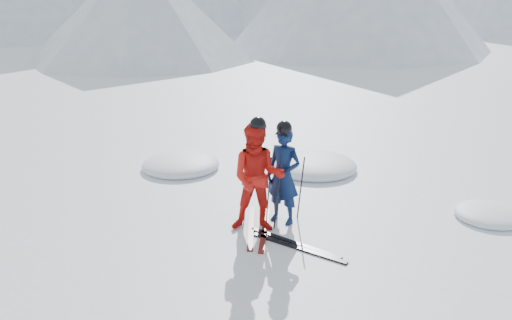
% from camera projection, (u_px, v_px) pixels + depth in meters
% --- Properties ---
extents(ground, '(160.00, 160.00, 0.00)m').
position_uv_depth(ground, '(361.00, 248.00, 8.51)').
color(ground, white).
rests_on(ground, ground).
extents(skier_blue, '(0.70, 0.55, 1.70)m').
position_uv_depth(skier_blue, '(283.00, 176.00, 9.17)').
color(skier_blue, '#0B1B43').
rests_on(skier_blue, ground).
extents(skier_red, '(1.05, 0.91, 1.84)m').
position_uv_depth(skier_red, '(258.00, 178.00, 8.86)').
color(skier_red, red).
rests_on(skier_red, ground).
extents(pole_blue_left, '(0.11, 0.08, 1.13)m').
position_uv_depth(pole_blue_left, '(269.00, 186.00, 9.49)').
color(pole_blue_left, black).
rests_on(pole_blue_left, ground).
extents(pole_blue_right, '(0.11, 0.07, 1.13)m').
position_uv_depth(pole_blue_right, '(301.00, 188.00, 9.41)').
color(pole_blue_right, black).
rests_on(pole_blue_right, ground).
extents(pole_red_left, '(0.12, 0.10, 1.23)m').
position_uv_depth(pole_red_left, '(246.00, 188.00, 9.27)').
color(pole_red_left, black).
rests_on(pole_red_left, ground).
extents(pole_red_right, '(0.12, 0.09, 1.23)m').
position_uv_depth(pole_red_right, '(278.00, 194.00, 9.00)').
color(pole_red_right, black).
rests_on(pole_red_right, ground).
extents(ski_worn_left, '(0.60, 1.65, 0.03)m').
position_uv_depth(ski_worn_left, '(251.00, 227.00, 9.18)').
color(ski_worn_left, black).
rests_on(ski_worn_left, ground).
extents(ski_worn_right, '(0.49, 1.67, 0.03)m').
position_uv_depth(ski_worn_right, '(265.00, 229.00, 9.11)').
color(ski_worn_right, black).
rests_on(ski_worn_right, ground).
extents(ski_loose_a, '(1.64, 0.64, 0.03)m').
position_uv_depth(ski_loose_a, '(294.00, 243.00, 8.64)').
color(ski_loose_a, black).
rests_on(ski_loose_a, ground).
extents(ski_loose_b, '(1.65, 0.59, 0.03)m').
position_uv_depth(ski_loose_b, '(298.00, 248.00, 8.47)').
color(ski_loose_b, black).
rests_on(ski_loose_b, ground).
extents(snow_lumps, '(8.91, 5.40, 0.42)m').
position_uv_depth(snow_lumps, '(297.00, 180.00, 11.40)').
color(snow_lumps, white).
rests_on(snow_lumps, ground).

